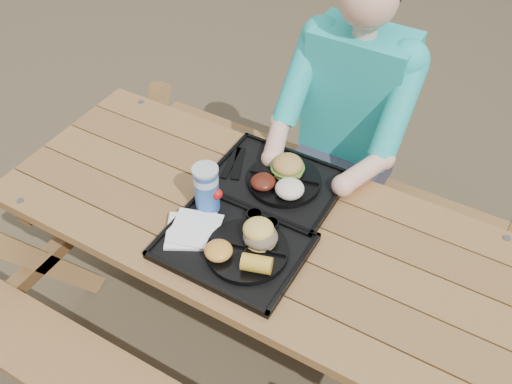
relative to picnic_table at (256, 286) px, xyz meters
The scene contains 18 objects.
ground 0.38m from the picnic_table, ahead, with size 60.00×60.00×0.00m, color #999999.
picnic_table is the anchor object (origin of this frame).
tray_near 0.41m from the picnic_table, 89.56° to the right, with size 0.45×0.35×0.02m, color black.
tray_far 0.42m from the picnic_table, 97.36° to the left, with size 0.45×0.35×0.02m, color black.
plate_near 0.44m from the picnic_table, 69.72° to the right, with size 0.26×0.26×0.02m, color black.
plate_far 0.45m from the picnic_table, 87.82° to the left, with size 0.26×0.26×0.02m, color black.
napkin_stack 0.46m from the picnic_table, 130.67° to the right, with size 0.16×0.16×0.02m, color white.
soda_cup 0.51m from the picnic_table, 163.38° to the right, with size 0.08×0.08×0.17m, color #164DAC.
condiment_bbq 0.41m from the picnic_table, 73.95° to the right, with size 0.05×0.05×0.03m, color #320605.
condiment_mustard 0.42m from the picnic_table, 21.26° to the right, with size 0.05×0.05×0.03m, color gold.
sandwich 0.49m from the picnic_table, 53.84° to the right, with size 0.10×0.10×0.11m, color #F4C956, non-canonical shape.
mac_cheese 0.49m from the picnic_table, 91.63° to the right, with size 0.09×0.09×0.04m, color gold.
corn_cob 0.50m from the picnic_table, 59.55° to the right, with size 0.09×0.09×0.05m, color gold, non-canonical shape.
cutlery_far 0.48m from the picnic_table, 134.32° to the left, with size 0.03×0.17×0.01m, color black.
burger 0.52m from the picnic_table, 89.86° to the left, with size 0.11×0.11×0.10m, color #BE8E43, non-canonical shape.
baked_beans 0.45m from the picnic_table, 108.78° to the left, with size 0.09×0.09×0.04m, color #551B11.
potato_salad 0.46m from the picnic_table, 64.78° to the left, with size 0.10×0.10×0.06m, color white.
diner 0.73m from the picnic_table, 84.82° to the left, with size 0.48×0.84×1.28m, color teal, non-canonical shape.
Camera 1 is at (0.65, -1.12, 2.16)m, focal length 40.00 mm.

